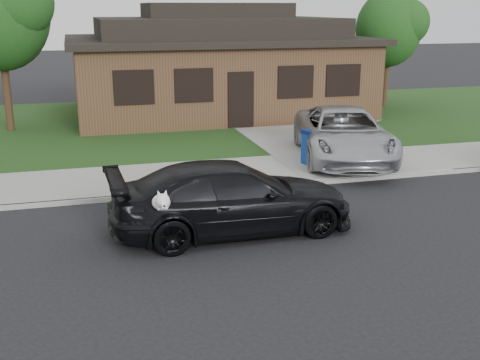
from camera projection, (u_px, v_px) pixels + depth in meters
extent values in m
plane|color=black|center=(195.00, 248.00, 11.96)|extent=(120.00, 120.00, 0.00)
cube|color=gray|center=(159.00, 179.00, 16.57)|extent=(60.00, 3.00, 0.12)
cube|color=gray|center=(168.00, 194.00, 15.18)|extent=(60.00, 0.12, 0.12)
cube|color=#193814|center=(131.00, 125.00, 23.98)|extent=(60.00, 13.00, 0.13)
cube|color=gray|center=(299.00, 132.00, 22.74)|extent=(4.50, 13.00, 0.14)
imported|color=black|center=(232.00, 198.00, 12.63)|extent=(5.23, 2.26, 1.50)
ellipsoid|color=white|center=(161.00, 202.00, 11.28)|extent=(0.34, 0.40, 0.30)
sphere|color=white|center=(163.00, 201.00, 11.04)|extent=(0.26, 0.26, 0.26)
cube|color=white|center=(164.00, 205.00, 10.93)|extent=(0.09, 0.12, 0.08)
sphere|color=black|center=(164.00, 206.00, 10.88)|extent=(0.04, 0.04, 0.04)
cone|color=white|center=(159.00, 193.00, 11.03)|extent=(0.11, 0.11, 0.14)
cone|color=white|center=(166.00, 193.00, 11.06)|extent=(0.11, 0.11, 0.14)
imported|color=#B3B6BB|center=(343.00, 134.00, 18.25)|extent=(3.83, 5.97, 1.53)
cube|color=navy|center=(315.00, 149.00, 17.69)|extent=(0.71, 0.71, 0.93)
cube|color=#06134C|center=(315.00, 132.00, 17.54)|extent=(0.77, 0.77, 0.10)
cylinder|color=black|center=(311.00, 165.00, 17.48)|extent=(0.09, 0.15, 0.15)
cylinder|color=black|center=(324.00, 164.00, 17.58)|extent=(0.09, 0.15, 0.15)
cube|color=#422B1C|center=(216.00, 78.00, 26.42)|extent=(12.00, 8.00, 3.00)
cube|color=black|center=(216.00, 40.00, 25.97)|extent=(12.60, 8.60, 0.25)
cube|color=black|center=(216.00, 27.00, 25.83)|extent=(10.00, 6.50, 0.80)
cube|color=black|center=(216.00, 10.00, 25.63)|extent=(6.00, 3.50, 0.60)
cube|color=black|center=(241.00, 100.00, 22.80)|extent=(1.00, 0.06, 2.10)
cube|color=black|center=(134.00, 87.00, 21.61)|extent=(1.30, 0.05, 1.10)
cube|color=black|center=(194.00, 85.00, 22.18)|extent=(1.30, 0.05, 1.10)
cube|color=black|center=(296.00, 82.00, 23.20)|extent=(1.30, 0.05, 1.10)
cube|color=black|center=(343.00, 80.00, 23.72)|extent=(1.30, 0.05, 1.10)
cylinder|color=#332114|center=(8.00, 97.00, 22.46)|extent=(0.28, 0.28, 2.48)
sphere|color=#26591E|center=(18.00, 3.00, 21.21)|extent=(2.52, 2.52, 2.52)
cylinder|color=#332114|center=(385.00, 84.00, 28.15)|extent=(0.28, 0.28, 2.03)
ellipsoid|color=#143811|center=(389.00, 29.00, 27.45)|extent=(3.00, 3.00, 3.45)
sphere|color=#26591E|center=(406.00, 22.00, 27.11)|extent=(2.10, 2.10, 2.10)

